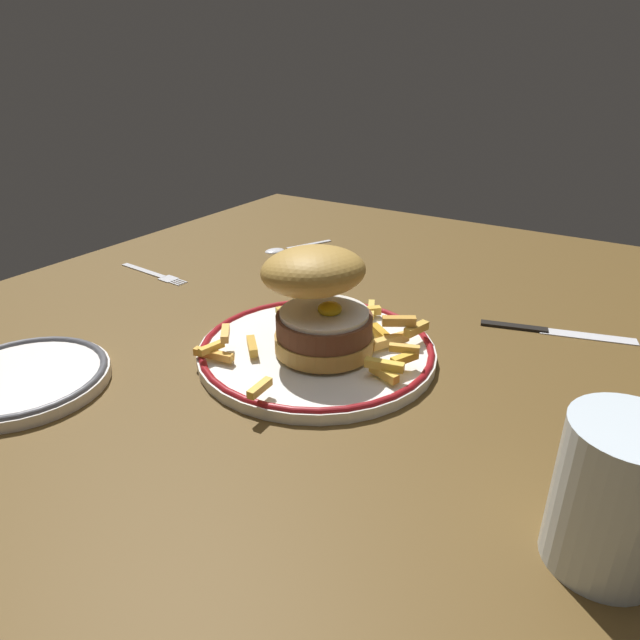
{
  "coord_description": "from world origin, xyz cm",
  "views": [
    {
      "loc": [
        -45.69,
        -29.65,
        30.46
      ],
      "look_at": [
        0.67,
        -0.43,
        4.6
      ],
      "focal_mm": 31.23,
      "sensor_mm": 36.0,
      "label": 1
    }
  ],
  "objects_px": {
    "water_glass": "(612,505)",
    "side_plate": "(23,378)",
    "dinner_plate": "(320,350)",
    "spoon": "(282,248)",
    "fork": "(154,274)",
    "burger": "(320,298)",
    "knife": "(544,329)"
  },
  "relations": [
    {
      "from": "dinner_plate",
      "to": "spoon",
      "type": "distance_m",
      "value": 0.39
    },
    {
      "from": "water_glass",
      "to": "side_plate",
      "type": "bearing_deg",
      "value": 98.26
    },
    {
      "from": "side_plate",
      "to": "fork",
      "type": "bearing_deg",
      "value": 24.09
    },
    {
      "from": "fork",
      "to": "side_plate",
      "type": "bearing_deg",
      "value": -155.91
    },
    {
      "from": "knife",
      "to": "burger",
      "type": "bearing_deg",
      "value": 136.62
    },
    {
      "from": "water_glass",
      "to": "fork",
      "type": "xyz_separation_m",
      "value": [
        0.22,
        0.66,
        -0.04
      ]
    },
    {
      "from": "side_plate",
      "to": "fork",
      "type": "relative_size",
      "value": 1.17
    },
    {
      "from": "burger",
      "to": "spoon",
      "type": "height_order",
      "value": "burger"
    },
    {
      "from": "knife",
      "to": "spoon",
      "type": "bearing_deg",
      "value": 79.02
    },
    {
      "from": "water_glass",
      "to": "knife",
      "type": "bearing_deg",
      "value": 17.63
    },
    {
      "from": "knife",
      "to": "water_glass",
      "type": "bearing_deg",
      "value": -162.37
    },
    {
      "from": "water_glass",
      "to": "spoon",
      "type": "distance_m",
      "value": 0.71
    },
    {
      "from": "burger",
      "to": "knife",
      "type": "bearing_deg",
      "value": -43.38
    },
    {
      "from": "water_glass",
      "to": "fork",
      "type": "distance_m",
      "value": 0.7
    },
    {
      "from": "spoon",
      "to": "water_glass",
      "type": "bearing_deg",
      "value": -126.94
    },
    {
      "from": "spoon",
      "to": "burger",
      "type": "bearing_deg",
      "value": -138.16
    },
    {
      "from": "dinner_plate",
      "to": "fork",
      "type": "xyz_separation_m",
      "value": [
        0.08,
        0.36,
        -0.01
      ]
    },
    {
      "from": "side_plate",
      "to": "knife",
      "type": "distance_m",
      "value": 0.59
    },
    {
      "from": "water_glass",
      "to": "knife",
      "type": "relative_size",
      "value": 0.6
    },
    {
      "from": "dinner_plate",
      "to": "burger",
      "type": "xyz_separation_m",
      "value": [
        -0.0,
        -0.0,
        0.07
      ]
    },
    {
      "from": "burger",
      "to": "fork",
      "type": "xyz_separation_m",
      "value": [
        0.09,
        0.36,
        -0.07
      ]
    },
    {
      "from": "burger",
      "to": "knife",
      "type": "xyz_separation_m",
      "value": [
        0.21,
        -0.2,
        -0.07
      ]
    },
    {
      "from": "fork",
      "to": "spoon",
      "type": "distance_m",
      "value": 0.23
    },
    {
      "from": "side_plate",
      "to": "spoon",
      "type": "distance_m",
      "value": 0.5
    },
    {
      "from": "dinner_plate",
      "to": "knife",
      "type": "height_order",
      "value": "dinner_plate"
    },
    {
      "from": "side_plate",
      "to": "knife",
      "type": "height_order",
      "value": "side_plate"
    },
    {
      "from": "dinner_plate",
      "to": "spoon",
      "type": "bearing_deg",
      "value": 41.94
    },
    {
      "from": "burger",
      "to": "spoon",
      "type": "xyz_separation_m",
      "value": [
        0.3,
        0.26,
        -0.07
      ]
    },
    {
      "from": "spoon",
      "to": "fork",
      "type": "bearing_deg",
      "value": 154.97
    },
    {
      "from": "dinner_plate",
      "to": "side_plate",
      "type": "distance_m",
      "value": 0.31
    },
    {
      "from": "water_glass",
      "to": "side_plate",
      "type": "distance_m",
      "value": 0.54
    },
    {
      "from": "dinner_plate",
      "to": "side_plate",
      "type": "xyz_separation_m",
      "value": [
        -0.21,
        0.22,
        -0.0
      ]
    }
  ]
}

